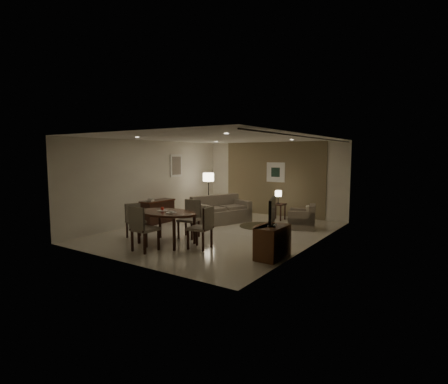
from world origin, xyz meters
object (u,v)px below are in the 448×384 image
Objects in this scene: sofa at (222,209)px; armchair at (302,217)px; chair_far at (189,219)px; floor_lamp at (208,194)px; console_desk at (158,212)px; chair_left at (136,221)px; chair_right at (200,228)px; dining_table at (167,228)px; side_table at (278,212)px; chair_near at (145,228)px; tv_cabinet at (273,242)px.

armchair is (2.54, 0.61, -0.08)m from sofa.
chair_far is 0.64× the size of floor_lamp.
console_desk is 0.76× the size of floor_lamp.
chair_right is (2.06, 0.13, 0.05)m from chair_left.
floor_lamp is at bearing -111.40° from armchair.
dining_table reaches higher than side_table.
dining_table is 1.63× the size of chair_near.
side_table is at bearing -21.83° from sofa.
chair_right is (0.93, 0.87, -0.02)m from chair_near.
chair_left is at bearing -93.55° from chair_right.
chair_far is at bearing 85.84° from dining_table.
console_desk is at bearing 143.65° from chair_far.
tv_cabinet is 1.81m from chair_right.
sofa is at bearing 97.41° from dining_table.
chair_far reaches higher than armchair.
floor_lamp reaches higher than console_desk.
chair_far reaches higher than sofa.
sofa is 1.48m from floor_lamp.
chair_far reaches higher than side_table.
chair_left is 0.91× the size of chair_right.
chair_near is at bearing -101.84° from chair_left.
armchair is at bearing -19.90° from chair_left.
armchair reaches higher than tv_cabinet.
chair_near reaches higher than chair_left.
console_desk is at bearing 138.90° from dining_table.
armchair is 1.50m from side_table.
sofa is (-3.16, 2.69, 0.09)m from tv_cabinet.
side_table is at bearing 113.52° from tv_cabinet.
tv_cabinet is 3.86m from chair_left.
armchair is at bearing -113.33° from chair_near.
armchair is (1.16, 3.56, -0.14)m from chair_right.
sofa is 2.29× the size of armchair.
console_desk is at bearing 50.31° from chair_left.
dining_table reaches higher than armchair.
chair_far is (0.06, 0.80, 0.10)m from dining_table.
sofa is 1.19× the size of floor_lamp.
floor_lamp is at bearing 28.15° from chair_left.
dining_table is at bearing -91.41° from chair_right.
sofa is (1.73, 1.19, 0.07)m from console_desk.
armchair is (-0.62, 3.30, 0.01)m from tv_cabinet.
chair_far is 0.54× the size of sofa.
tv_cabinet is 1.10× the size of armchair.
dining_table is 4.24m from armchair.
chair_right is 0.54× the size of sofa.
chair_far reaches higher than tv_cabinet.
console_desk is at bearing -105.70° from floor_lamp.
chair_near is 1.57m from chair_far.
sofa is at bearing -36.36° from floor_lamp.
console_desk is at bearing 162.95° from tv_cabinet.
armchair is (2.14, 3.66, -0.04)m from dining_table.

